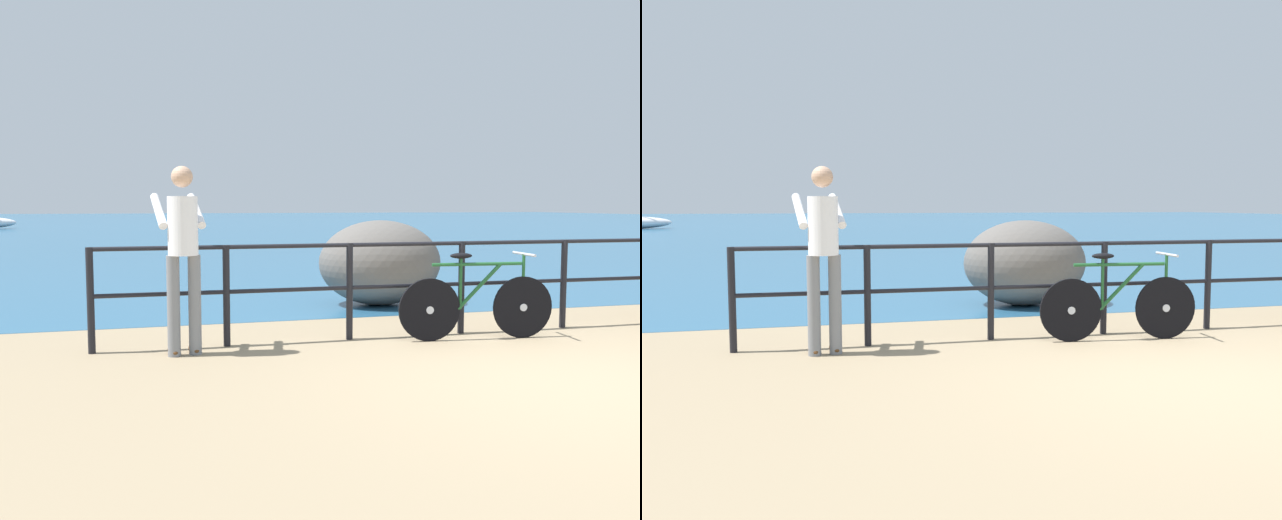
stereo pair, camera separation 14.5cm
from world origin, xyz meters
The scene contains 6 objects.
ground_plane centered at (0.00, 20.00, -0.05)m, with size 120.00×120.00×0.10m, color #937F60.
sea_surface centered at (0.00, 48.15, 0.00)m, with size 120.00×90.00×0.01m, color #285B7F.
promenade_railing centered at (0.00, 1.92, 0.63)m, with size 7.82×0.07×1.02m.
bicycle centered at (0.01, 1.57, 0.39)m, with size 1.70×0.48×0.92m.
person_at_railing centered at (-3.02, 1.64, 0.99)m, with size 0.51×0.66×1.78m.
breakwater_boulder_main centered at (-0.16, 4.10, 0.60)m, with size 1.75×1.40×1.20m.
Camera 2 is at (-3.20, -4.66, 1.43)m, focal length 36.89 mm.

